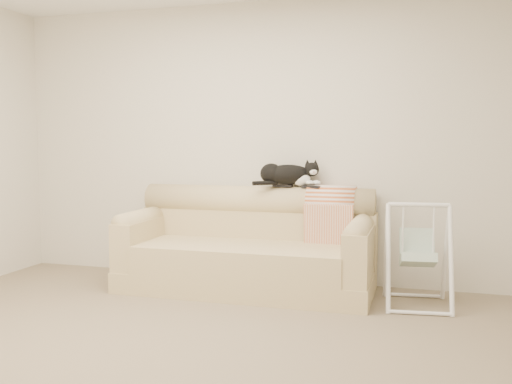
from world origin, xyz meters
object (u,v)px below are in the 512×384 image
tuxedo_cat (288,174)px  baby_swing (418,254)px  remote_b (311,187)px  remote_a (283,186)px  sofa (249,249)px

tuxedo_cat → baby_swing: 1.35m
remote_b → tuxedo_cat: bearing=171.1°
remote_a → remote_b: bearing=-6.6°
remote_b → baby_swing: (0.93, -0.35, -0.49)m
remote_a → baby_swing: remote_a is taller
sofa → tuxedo_cat: tuxedo_cat is taller
tuxedo_cat → sofa: bearing=-142.2°
sofa → remote_a: (0.25, 0.23, 0.56)m
remote_a → tuxedo_cat: size_ratio=0.31×
sofa → remote_b: 0.79m
baby_swing → remote_a: bearing=162.4°
sofa → tuxedo_cat: size_ratio=3.72×
tuxedo_cat → baby_swing: size_ratio=0.71×
tuxedo_cat → baby_swing: (1.15, -0.38, -0.60)m
sofa → remote_a: size_ratio=12.05×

